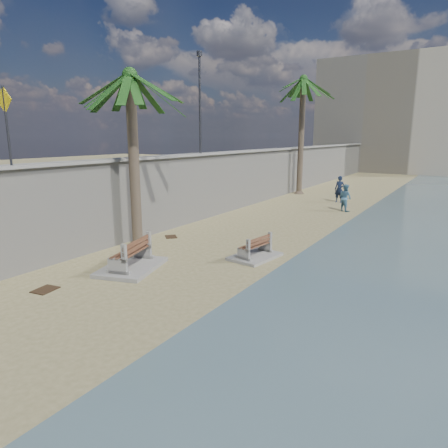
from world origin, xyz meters
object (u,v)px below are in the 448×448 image
at_px(bench_near, 131,257).
at_px(palm_back, 304,81).
at_px(person_b, 345,196).
at_px(bench_far, 255,249).
at_px(person_a, 340,187).
at_px(palm_mid, 130,77).

xyz_separation_m(bench_near, palm_back, (-1.98, 20.57, 8.11)).
relative_size(bench_near, palm_back, 0.30).
relative_size(palm_back, person_b, 5.21).
bearing_deg(bench_far, bench_near, -131.45).
bearing_deg(person_a, palm_back, 152.18).
bearing_deg(person_a, palm_mid, -98.81).
distance_m(bench_far, palm_mid, 8.18).
distance_m(palm_mid, person_b, 14.74).
distance_m(bench_near, person_a, 18.10).
bearing_deg(palm_back, bench_far, -73.72).
distance_m(palm_mid, person_a, 17.07).
distance_m(person_a, person_b, 3.36).
distance_m(palm_mid, palm_back, 18.28).
xyz_separation_m(palm_mid, person_b, (5.22, 12.50, -5.81)).
distance_m(bench_near, person_b, 15.23).
bearing_deg(person_b, palm_mid, 99.09).
bearing_deg(person_a, bench_near, -90.84).
bearing_deg(bench_near, palm_mid, 129.92).
xyz_separation_m(palm_mid, palm_back, (0.01, 18.19, 1.83)).
xyz_separation_m(bench_far, person_b, (0.20, 11.45, 0.57)).
bearing_deg(palm_back, bench_near, -84.51).
bearing_deg(palm_mid, person_b, 67.35).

